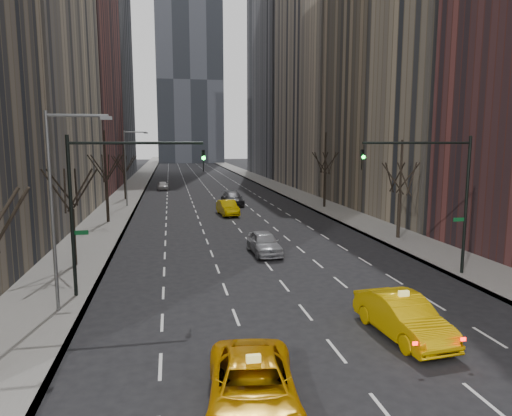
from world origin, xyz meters
TOP-DOWN VIEW (x-y plane):
  - ground at (0.00, 0.00)m, footprint 400.00×400.00m
  - sidewalk_left at (-12.25, 70.00)m, footprint 4.50×320.00m
  - sidewalk_right at (12.25, 70.00)m, footprint 4.50×320.00m
  - bld_left_far at (-21.50, 66.00)m, footprint 14.00×28.00m
  - bld_left_deep at (-21.50, 96.00)m, footprint 14.00×30.00m
  - bld_right_far at (21.50, 64.00)m, footprint 14.00×28.00m
  - bld_right_deep at (21.50, 95.00)m, footprint 14.00×30.00m
  - tower_far at (2.00, 170.00)m, footprint 24.00×24.00m
  - tree_lw_b at (-12.00, 18.00)m, footprint 3.36×3.50m
  - tree_lw_c at (-12.00, 34.00)m, footprint 3.36×3.50m
  - tree_lw_d at (-12.00, 52.00)m, footprint 3.36×3.50m
  - tree_rw_b at (12.00, 22.00)m, footprint 3.36×3.50m
  - tree_rw_c at (12.00, 40.00)m, footprint 3.36×3.50m
  - traffic_mast_left at (-9.11, 12.00)m, footprint 6.69×0.39m
  - traffic_mast_right at (9.11, 12.00)m, footprint 6.69×0.39m
  - streetlight_near at (-10.84, 10.00)m, footprint 2.83×0.22m
  - streetlight_far at (-10.84, 45.00)m, footprint 2.83×0.22m
  - taxi_suv at (-3.80, 0.67)m, footprint 3.27×5.89m
  - taxi_sedan at (3.08, 4.76)m, footprint 2.24×5.27m
  - silver_sedan_ahead at (0.38, 19.29)m, footprint 2.04×4.71m
  - far_taxi at (0.01, 36.88)m, footprint 2.13×4.93m
  - far_suv_grey at (1.54, 44.40)m, footprint 2.47×5.77m
  - far_car_white at (-7.23, 64.53)m, footprint 1.89×4.22m

SIDE VIEW (x-z plane):
  - ground at x=0.00m, z-range 0.00..0.00m
  - sidewalk_left at x=-12.25m, z-range 0.00..0.15m
  - sidewalk_right at x=12.25m, z-range 0.00..0.15m
  - far_car_white at x=-7.23m, z-range 0.00..1.41m
  - taxi_suv at x=-3.80m, z-range 0.00..1.56m
  - far_taxi at x=0.01m, z-range 0.00..1.58m
  - silver_sedan_ahead at x=0.38m, z-range 0.00..1.58m
  - far_suv_grey at x=1.54m, z-range 0.00..1.66m
  - taxi_sedan at x=3.08m, z-range 0.00..1.69m
  - tree_lw_d at x=-12.00m, z-range -0.12..7.24m
  - tree_lw_b at x=-12.00m, z-range -0.19..7.63m
  - tree_rw_b at x=12.00m, z-range -0.19..7.63m
  - tree_lw_c at x=-12.00m, z-range -0.33..8.41m
  - tree_rw_c at x=12.00m, z-range -0.33..8.41m
  - traffic_mast_left at x=-9.11m, z-range 1.49..9.49m
  - traffic_mast_right at x=9.11m, z-range 1.49..9.49m
  - streetlight_near at x=-10.84m, z-range 1.12..10.12m
  - streetlight_far at x=-10.84m, z-range 1.12..10.12m
  - bld_left_far at x=-21.50m, z-range 0.00..44.00m
  - bld_right_far at x=21.50m, z-range 0.00..50.00m
  - bld_right_deep at x=21.50m, z-range 0.00..58.00m
  - bld_left_deep at x=-21.50m, z-range 0.00..60.00m
  - tower_far at x=2.00m, z-range 0.00..120.00m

